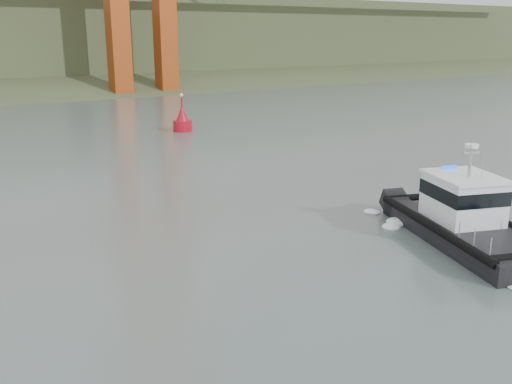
% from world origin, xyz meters
% --- Properties ---
extents(ground, '(400.00, 400.00, 0.00)m').
position_xyz_m(ground, '(0.00, 0.00, 0.00)').
color(ground, '#4A5853').
rests_on(ground, ground).
extents(patrol_boat, '(6.86, 10.62, 4.85)m').
position_xyz_m(patrol_boat, '(7.28, 2.81, 1.21)').
color(patrol_boat, black).
rests_on(patrol_boat, ground).
extents(nav_buoy, '(1.93, 1.93, 4.02)m').
position_xyz_m(nav_buoy, '(10.54, 38.83, 1.06)').
color(nav_buoy, '#AD0C1B').
rests_on(nav_buoy, ground).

